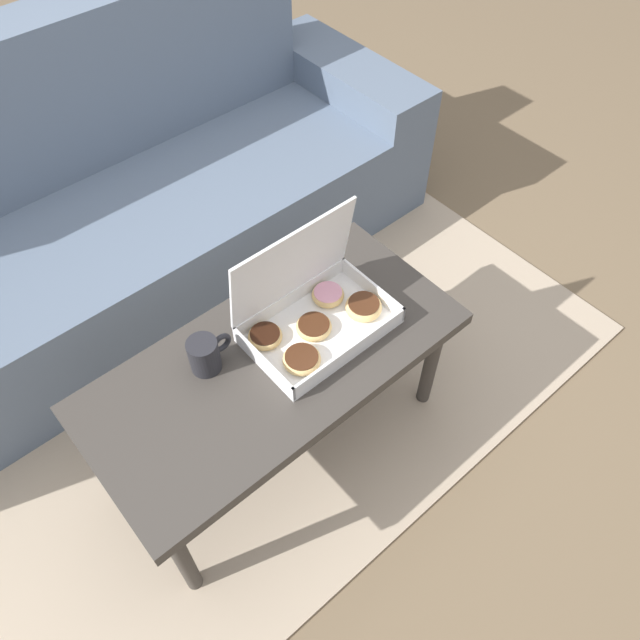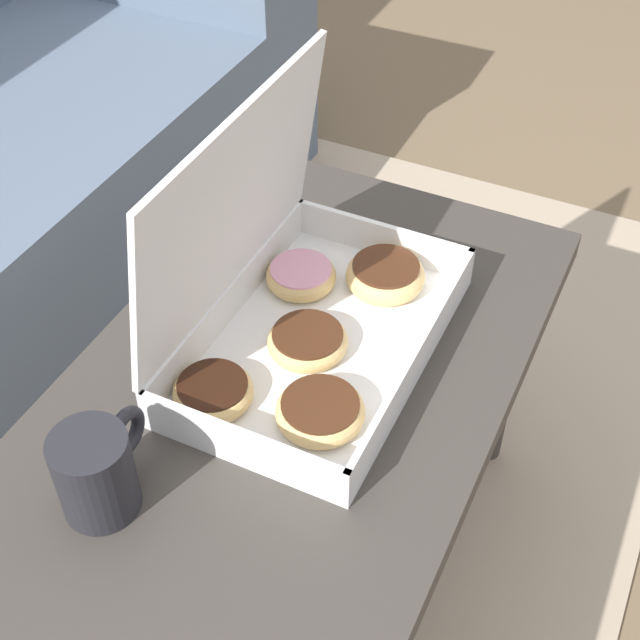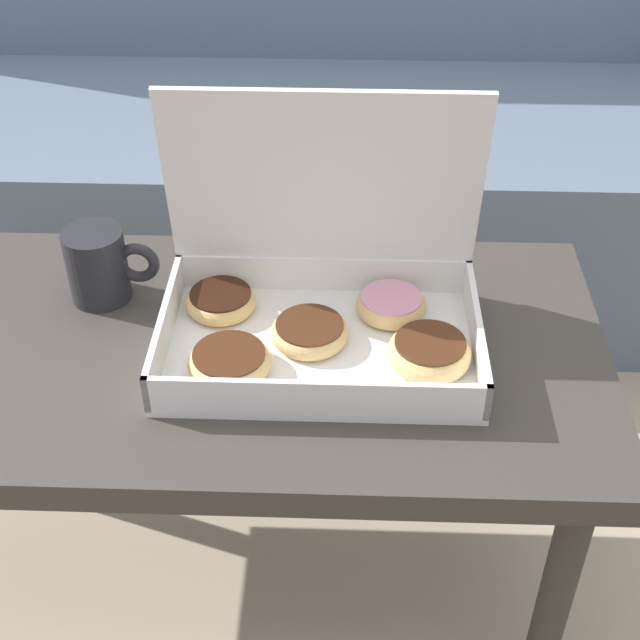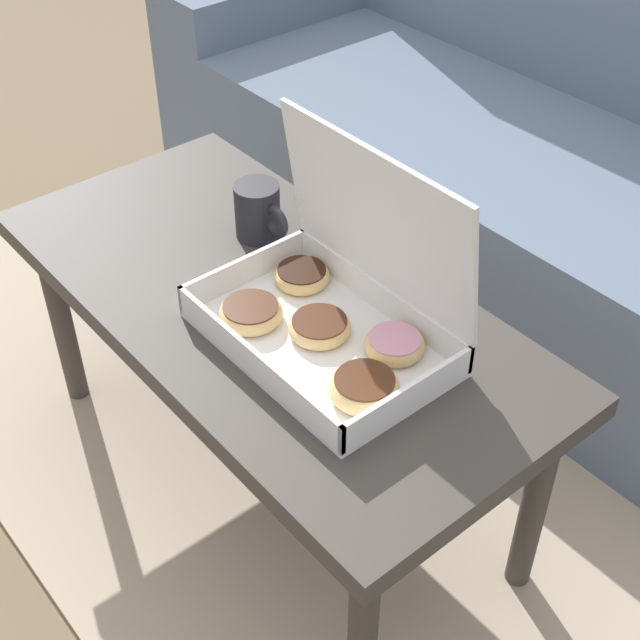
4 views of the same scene
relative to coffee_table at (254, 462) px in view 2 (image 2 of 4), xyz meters
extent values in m
plane|color=#756047|center=(0.00, 0.14, -0.42)|extent=(12.00, 12.00, 0.00)
cube|color=tan|center=(0.00, 0.44, -0.41)|extent=(2.50, 1.82, 0.01)
cube|color=slate|center=(1.07, 0.88, -0.14)|extent=(0.24, 0.78, 0.56)
cube|color=#3D3833|center=(0.00, 0.00, 0.03)|extent=(1.05, 0.50, 0.04)
cylinder|color=#3D3833|center=(0.46, -0.19, -0.20)|extent=(0.04, 0.04, 0.43)
cylinder|color=#3D3833|center=(0.46, 0.19, -0.20)|extent=(0.04, 0.04, 0.43)
cube|color=white|center=(0.15, -0.01, 0.06)|extent=(0.40, 0.26, 0.01)
cube|color=white|center=(0.15, -0.14, 0.09)|extent=(0.40, 0.01, 0.05)
cube|color=white|center=(0.15, 0.11, 0.09)|extent=(0.40, 0.01, 0.05)
cube|color=white|center=(-0.04, -0.01, 0.09)|extent=(0.01, 0.26, 0.05)
cube|color=white|center=(0.35, -0.01, 0.09)|extent=(0.01, 0.26, 0.05)
cube|color=white|center=(0.15, 0.10, 0.24)|extent=(0.40, 0.05, 0.25)
torus|color=#E5BC75|center=(0.29, -0.04, 0.08)|extent=(0.10, 0.10, 0.04)
cylinder|color=#472614|center=(0.29, -0.04, 0.09)|extent=(0.09, 0.09, 0.02)
torus|color=#E5BC75|center=(0.14, 0.00, 0.07)|extent=(0.10, 0.10, 0.03)
cylinder|color=#472614|center=(0.14, 0.00, 0.08)|extent=(0.09, 0.09, 0.01)
torus|color=#E5BC75|center=(0.05, -0.06, 0.07)|extent=(0.10, 0.10, 0.03)
cylinder|color=#472614|center=(0.05, -0.06, 0.08)|extent=(0.09, 0.09, 0.01)
torus|color=#E5BC75|center=(0.25, 0.06, 0.07)|extent=(0.09, 0.09, 0.03)
cylinder|color=pink|center=(0.25, 0.06, 0.08)|extent=(0.08, 0.08, 0.01)
torus|color=#E5BC75|center=(0.02, 0.06, 0.07)|extent=(0.09, 0.09, 0.03)
cylinder|color=black|center=(0.02, 0.06, 0.08)|extent=(0.08, 0.08, 0.01)
cylinder|color=#232328|center=(-0.15, 0.09, 0.10)|extent=(0.08, 0.08, 0.10)
torus|color=#232328|center=(-0.10, 0.09, 0.11)|extent=(0.06, 0.01, 0.06)
camera|label=1|loc=(-0.53, -0.80, 1.43)|focal=35.00mm
camera|label=2|loc=(-0.54, -0.35, 0.84)|focal=50.00mm
camera|label=3|loc=(0.18, -0.88, 0.78)|focal=50.00mm
camera|label=4|loc=(0.95, -0.68, 0.97)|focal=50.00mm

